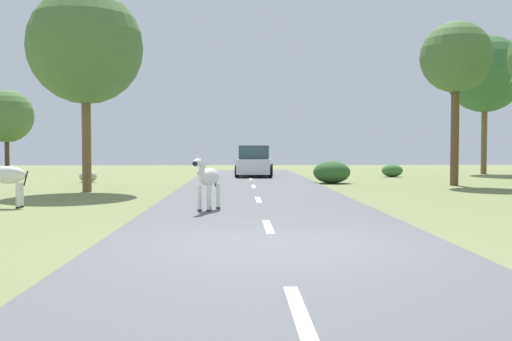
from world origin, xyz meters
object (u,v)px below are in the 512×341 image
(tree_0, at_px, (85,47))
(tree_3, at_px, (456,58))
(rock_3, at_px, (88,176))
(zebra_0, at_px, (208,178))
(bush_0, at_px, (332,172))
(tree_4, at_px, (485,74))
(tree_7, at_px, (6,116))
(car_0, at_px, (255,162))
(zebra_1, at_px, (4,176))
(bush_1, at_px, (392,171))

(tree_0, distance_m, tree_3, 15.58)
(tree_3, bearing_deg, rock_3, 170.27)
(zebra_0, relative_size, bush_0, 0.83)
(zebra_0, bearing_deg, tree_0, -34.76)
(tree_4, distance_m, tree_7, 31.57)
(tree_4, height_order, tree_7, tree_4)
(bush_0, xyz_separation_m, rock_3, (-11.65, 1.22, -0.24))
(zebra_0, distance_m, car_0, 17.48)
(zebra_0, height_order, tree_3, tree_3)
(zebra_1, height_order, rock_3, zebra_1)
(zebra_0, height_order, zebra_1, zebra_1)
(tree_7, relative_size, bush_1, 4.69)
(tree_4, bearing_deg, bush_0, -140.94)
(zebra_0, xyz_separation_m, tree_7, (-14.96, 24.31, 2.92))
(tree_4, xyz_separation_m, bush_1, (-6.74, -3.29, -5.95))
(car_0, xyz_separation_m, tree_4, (14.63, 3.43, 5.46))
(tree_3, bearing_deg, bush_1, 95.64)
(zebra_1, xyz_separation_m, tree_0, (0.72, 5.79, 4.55))
(rock_3, bearing_deg, bush_1, 15.83)
(tree_4, distance_m, bush_0, 15.51)
(tree_4, bearing_deg, bush_1, -154.02)
(car_0, distance_m, bush_1, 7.91)
(tree_4, bearing_deg, tree_7, 173.65)
(zebra_1, xyz_separation_m, tree_4, (22.00, 19.60, 5.41))
(tree_4, xyz_separation_m, rock_3, (-22.83, -7.85, -6.03))
(car_0, bearing_deg, tree_4, 17.18)
(tree_0, relative_size, rock_3, 9.19)
(zebra_1, distance_m, tree_3, 18.88)
(tree_4, relative_size, rock_3, 10.57)
(tree_4, bearing_deg, tree_3, -119.26)
(car_0, height_order, tree_3, tree_3)
(zebra_0, bearing_deg, car_0, -75.54)
(zebra_0, bearing_deg, tree_7, -38.42)
(tree_3, bearing_deg, bush_0, 162.20)
(tree_0, bearing_deg, zebra_0, -54.73)
(zebra_1, height_order, tree_7, tree_7)
(zebra_1, relative_size, car_0, 0.36)
(tree_4, height_order, bush_0, tree_4)
(car_0, relative_size, tree_7, 0.79)
(bush_0, bearing_deg, car_0, 121.52)
(zebra_0, distance_m, bush_0, 12.84)
(tree_3, xyz_separation_m, rock_3, (-16.82, 2.88, -5.30))
(bush_1, bearing_deg, car_0, -178.95)
(tree_4, xyz_separation_m, tree_7, (-31.28, 3.48, -2.49))
(zebra_1, xyz_separation_m, bush_1, (15.25, 16.32, -0.53))
(tree_7, xyz_separation_m, bush_1, (24.53, -6.77, -3.45))
(tree_3, bearing_deg, zebra_1, -150.97)
(zebra_1, bearing_deg, tree_0, -5.39)
(zebra_1, distance_m, tree_7, 25.05)
(tree_4, bearing_deg, rock_3, -161.03)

